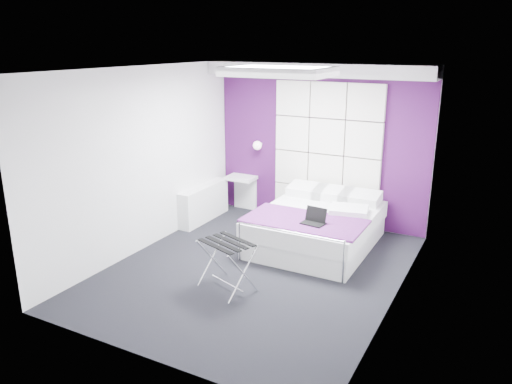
% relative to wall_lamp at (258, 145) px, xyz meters
% --- Properties ---
extents(floor, '(4.40, 4.40, 0.00)m').
position_rel_wall_lamp_xyz_m(floor, '(1.05, -2.06, -1.22)').
color(floor, black).
rests_on(floor, ground).
extents(ceiling, '(4.40, 4.40, 0.00)m').
position_rel_wall_lamp_xyz_m(ceiling, '(1.05, -2.06, 1.38)').
color(ceiling, white).
rests_on(ceiling, wall_back).
extents(wall_back, '(3.60, 0.00, 3.60)m').
position_rel_wall_lamp_xyz_m(wall_back, '(1.05, 0.14, 0.08)').
color(wall_back, white).
rests_on(wall_back, floor).
extents(wall_left, '(0.00, 4.40, 4.40)m').
position_rel_wall_lamp_xyz_m(wall_left, '(-0.75, -2.06, 0.08)').
color(wall_left, white).
rests_on(wall_left, floor).
extents(wall_right, '(0.00, 4.40, 4.40)m').
position_rel_wall_lamp_xyz_m(wall_right, '(2.85, -2.06, 0.08)').
color(wall_right, white).
rests_on(wall_right, floor).
extents(accent_wall, '(3.58, 0.02, 2.58)m').
position_rel_wall_lamp_xyz_m(accent_wall, '(1.05, 0.13, 0.08)').
color(accent_wall, '#401045').
rests_on(accent_wall, wall_back).
extents(soffit, '(3.58, 0.50, 0.20)m').
position_rel_wall_lamp_xyz_m(soffit, '(1.05, -0.11, 1.28)').
color(soffit, white).
rests_on(soffit, wall_back).
extents(headboard, '(1.80, 0.08, 2.30)m').
position_rel_wall_lamp_xyz_m(headboard, '(1.20, 0.08, -0.05)').
color(headboard, white).
rests_on(headboard, wall_back).
extents(skylight, '(1.36, 0.86, 0.12)m').
position_rel_wall_lamp_xyz_m(skylight, '(1.05, -1.46, 1.33)').
color(skylight, white).
rests_on(skylight, ceiling).
extents(wall_lamp, '(0.15, 0.15, 0.15)m').
position_rel_wall_lamp_xyz_m(wall_lamp, '(0.00, 0.00, 0.00)').
color(wall_lamp, white).
rests_on(wall_lamp, wall_back).
extents(radiator, '(0.22, 1.20, 0.60)m').
position_rel_wall_lamp_xyz_m(radiator, '(-0.64, -0.76, -0.92)').
color(radiator, white).
rests_on(radiator, floor).
extents(bed, '(1.64, 1.98, 0.70)m').
position_rel_wall_lamp_xyz_m(bed, '(1.45, -0.91, -0.93)').
color(bed, white).
rests_on(bed, floor).
extents(nightstand, '(0.50, 0.39, 0.06)m').
position_rel_wall_lamp_xyz_m(nightstand, '(-0.32, -0.04, -0.61)').
color(nightstand, white).
rests_on(nightstand, wall_back).
extents(luggage_rack, '(0.62, 0.46, 0.61)m').
position_rel_wall_lamp_xyz_m(luggage_rack, '(0.98, -2.68, -0.91)').
color(luggage_rack, silver).
rests_on(luggage_rack, floor).
extents(laptop, '(0.30, 0.22, 0.22)m').
position_rel_wall_lamp_xyz_m(laptop, '(1.61, -1.46, -0.61)').
color(laptop, black).
rests_on(laptop, bed).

